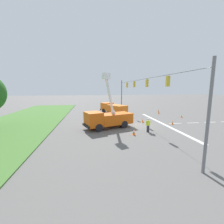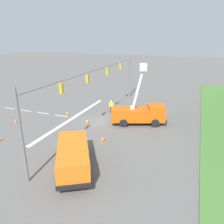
{
  "view_description": "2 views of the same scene",
  "coord_description": "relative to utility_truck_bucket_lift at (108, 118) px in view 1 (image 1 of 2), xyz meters",
  "views": [
    {
      "loc": [
        -21.01,
        7.05,
        5.37
      ],
      "look_at": [
        1.38,
        3.88,
        1.79
      ],
      "focal_mm": 24.0,
      "sensor_mm": 36.0,
      "label": 1
    },
    {
      "loc": [
        23.53,
        10.84,
        10.3
      ],
      "look_at": [
        0.61,
        1.93,
        1.72
      ],
      "focal_mm": 35.0,
      "sensor_mm": 36.0,
      "label": 2
    }
  ],
  "objects": [
    {
      "name": "utility_truck_support_near",
      "position": [
        11.5,
        -2.45,
        -0.18
      ],
      "size": [
        6.84,
        5.46,
        2.18
      ],
      "color": "orange",
      "rests_on": "ground"
    },
    {
      "name": "road_worker",
      "position": [
        -2.66,
        -4.71,
        -0.41
      ],
      "size": [
        0.36,
        0.62,
        1.77
      ],
      "color": "#383842",
      "rests_on": "ground"
    },
    {
      "name": "signal_gantry",
      "position": [
        1.18,
        -4.82,
        3.17
      ],
      "size": [
        26.2,
        0.33,
        7.2
      ],
      "color": "slate",
      "rests_on": "ground"
    },
    {
      "name": "lane_markings",
      "position": [
        1.15,
        -10.12,
        -1.41
      ],
      "size": [
        17.6,
        15.25,
        0.01
      ],
      "color": "silver",
      "rests_on": "ground"
    },
    {
      "name": "traffic_cone_foreground_right",
      "position": [
        5.41,
        -14.44,
        -1.12
      ],
      "size": [
        0.36,
        0.36,
        0.61
      ],
      "color": "orange",
      "rests_on": "ground"
    },
    {
      "name": "traffic_cone_lane_edge_a",
      "position": [
        -3.55,
        -2.65,
        -1.04
      ],
      "size": [
        0.36,
        0.36,
        0.76
      ],
      "color": "orange",
      "rests_on": "ground"
    },
    {
      "name": "traffic_cone_far_right",
      "position": [
        0.68,
        -9.89,
        -1.1
      ],
      "size": [
        0.36,
        0.36,
        0.65
      ],
      "color": "orange",
      "rests_on": "ground"
    },
    {
      "name": "traffic_cone_mid_left",
      "position": [
        5.93,
        -5.12,
        -1.03
      ],
      "size": [
        0.36,
        0.36,
        0.77
      ],
      "color": "orange",
      "rests_on": "ground"
    },
    {
      "name": "grass_verge",
      "position": [
        1.15,
        13.19,
        -1.36
      ],
      "size": [
        56.0,
        12.0,
        0.1
      ],
      "primitive_type": "cube",
      "color": "#477533",
      "rests_on": "ground"
    },
    {
      "name": "ground_plane",
      "position": [
        1.15,
        -4.81,
        -1.41
      ],
      "size": [
        200.0,
        200.0,
        0.0
      ],
      "primitive_type": "plane",
      "color": "#605E5B"
    },
    {
      "name": "traffic_cone_mid_right",
      "position": [
        6.35,
        -2.13,
        -1.07
      ],
      "size": [
        0.36,
        0.36,
        0.69
      ],
      "color": "orange",
      "rests_on": "ground"
    },
    {
      "name": "traffic_cone_far_left",
      "position": [
        10.03,
        -12.12,
        -1.07
      ],
      "size": [
        0.36,
        0.36,
        0.69
      ],
      "color": "orange",
      "rests_on": "ground"
    },
    {
      "name": "traffic_cone_lane_edge_b",
      "position": [
        2.54,
        -5.87,
        -1.05
      ],
      "size": [
        0.36,
        0.36,
        0.73
      ],
      "color": "orange",
      "rests_on": "ground"
    },
    {
      "name": "traffic_cone_near_bucket",
      "position": [
        12.35,
        -13.09,
        -1.12
      ],
      "size": [
        0.36,
        0.36,
        0.61
      ],
      "color": "orange",
      "rests_on": "ground"
    },
    {
      "name": "utility_truck_bucket_lift",
      "position": [
        0.0,
        0.0,
        0.0
      ],
      "size": [
        4.6,
        7.04,
        7.34
      ],
      "color": "#D6560F",
      "rests_on": "ground"
    }
  ]
}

